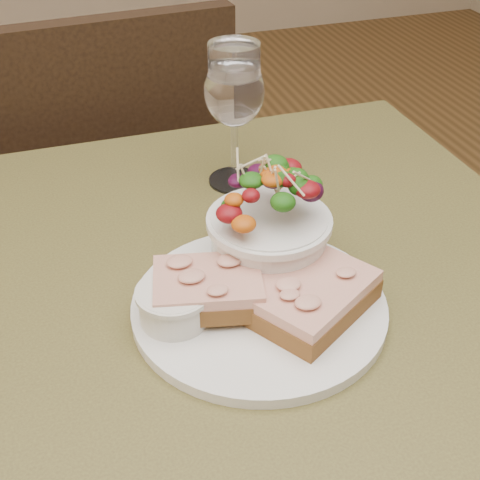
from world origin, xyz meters
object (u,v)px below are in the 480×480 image
object	(u,v)px
chair_far	(116,272)
dinner_plate	(259,306)
ramekin	(174,303)
sandwich_back	(208,288)
wine_glass	(234,95)
cafe_table	(231,360)
sandwich_front	(310,295)
salad_bowl	(269,219)

from	to	relation	value
chair_far	dinner_plate	size ratio (longest dim) A/B	3.46
ramekin	sandwich_back	bearing A→B (deg)	11.30
dinner_plate	wine_glass	world-z (taller)	wine_glass
sandwich_back	wine_glass	size ratio (longest dim) A/B	0.70
chair_far	wine_glass	size ratio (longest dim) A/B	5.14
dinner_plate	sandwich_back	world-z (taller)	sandwich_back
dinner_plate	wine_glass	bearing A→B (deg)	77.45
cafe_table	sandwich_back	xyz separation A→B (m)	(-0.03, -0.03, 0.14)
cafe_table	sandwich_front	world-z (taller)	sandwich_front
ramekin	cafe_table	bearing A→B (deg)	27.54
dinner_plate	chair_far	bearing A→B (deg)	96.03
ramekin	wine_glass	distance (m)	0.31
dinner_plate	cafe_table	bearing A→B (deg)	117.50
chair_far	dinner_plate	bearing A→B (deg)	91.58
sandwich_front	ramekin	distance (m)	0.13
sandwich_front	ramekin	xyz separation A→B (m)	(-0.13, 0.03, 0.00)
ramekin	salad_bowl	size ratio (longest dim) A/B	0.54
ramekin	wine_glass	xyz separation A→B (m)	(0.14, 0.26, 0.09)
sandwich_front	ramekin	world-z (taller)	ramekin
dinner_plate	wine_glass	size ratio (longest dim) A/B	1.48
cafe_table	wine_glass	size ratio (longest dim) A/B	4.57
chair_far	cafe_table	bearing A→B (deg)	90.26
wine_glass	sandwich_front	bearing A→B (deg)	-92.68
ramekin	salad_bowl	world-z (taller)	salad_bowl
cafe_table	chair_far	size ratio (longest dim) A/B	0.89
cafe_table	dinner_plate	distance (m)	0.12
sandwich_front	sandwich_back	size ratio (longest dim) A/B	1.26
sandwich_front	wine_glass	bearing A→B (deg)	55.63
dinner_plate	ramekin	bearing A→B (deg)	178.37
sandwich_front	salad_bowl	size ratio (longest dim) A/B	1.22
dinner_plate	salad_bowl	xyz separation A→B (m)	(0.03, 0.06, 0.07)
sandwich_back	ramekin	xyz separation A→B (m)	(-0.04, -0.01, -0.00)
sandwich_back	chair_far	bearing A→B (deg)	104.89
chair_far	salad_bowl	size ratio (longest dim) A/B	7.09
salad_bowl	sandwich_front	bearing A→B (deg)	-80.64
sandwich_back	salad_bowl	size ratio (longest dim) A/B	0.97
dinner_plate	ramekin	xyz separation A→B (m)	(-0.09, 0.00, 0.03)
sandwich_back	dinner_plate	bearing A→B (deg)	2.09
cafe_table	chair_far	bearing A→B (deg)	94.71
sandwich_back	wine_glass	bearing A→B (deg)	79.37
chair_far	wine_glass	distance (m)	0.75
cafe_table	sandwich_back	bearing A→B (deg)	-138.18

